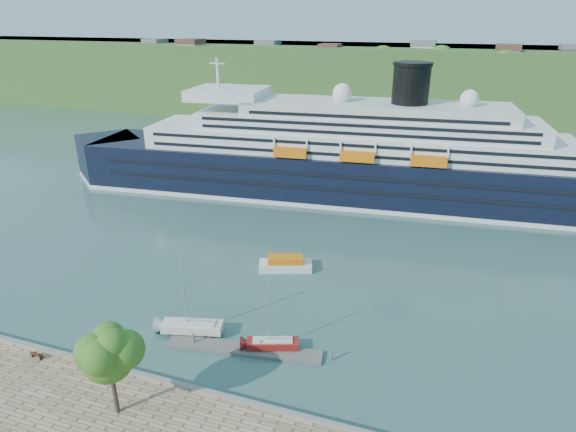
# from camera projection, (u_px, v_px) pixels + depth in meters

# --- Properties ---
(ground) EXTENTS (400.00, 400.00, 0.00)m
(ground) POSITION_uv_depth(u_px,v_px,m) (180.00, 392.00, 46.85)
(ground) COLOR #31584E
(ground) RESTS_ON ground
(far_hillside) EXTENTS (400.00, 50.00, 24.00)m
(far_hillside) POSITION_uv_depth(u_px,v_px,m) (391.00, 82.00, 168.78)
(far_hillside) COLOR #345120
(far_hillside) RESTS_ON ground
(quay_coping) EXTENTS (220.00, 0.50, 0.30)m
(quay_coping) POSITION_uv_depth(u_px,v_px,m) (178.00, 384.00, 46.23)
(quay_coping) COLOR slate
(quay_coping) RESTS_ON promenade
(cruise_ship) EXTENTS (118.32, 27.94, 26.33)m
(cruise_ship) POSITION_uv_depth(u_px,v_px,m) (341.00, 131.00, 92.76)
(cruise_ship) COLOR black
(cruise_ship) RESTS_ON ground
(park_bench) EXTENTS (1.41, 0.67, 0.88)m
(park_bench) POSITION_uv_depth(u_px,v_px,m) (37.00, 354.00, 49.79)
(park_bench) COLOR #442213
(park_bench) RESTS_ON promenade
(promenade_tree) EXTENTS (5.88, 5.88, 9.74)m
(promenade_tree) POSITION_uv_depth(u_px,v_px,m) (110.00, 368.00, 41.33)
(promenade_tree) COLOR #265C18
(promenade_tree) RESTS_ON promenade
(floating_pontoon) EXTENTS (17.30, 4.71, 0.38)m
(floating_pontoon) POSITION_uv_depth(u_px,v_px,m) (244.00, 349.00, 52.51)
(floating_pontoon) COLOR slate
(floating_pontoon) RESTS_ON ground
(sailboat_white_near) EXTENTS (7.95, 3.95, 9.90)m
(sailboat_white_near) POSITION_uv_depth(u_px,v_px,m) (190.00, 297.00, 53.41)
(sailboat_white_near) COLOR silver
(sailboat_white_near) RESTS_ON ground
(sailboat_red) EXTENTS (6.46, 3.69, 8.05)m
(sailboat_red) POSITION_uv_depth(u_px,v_px,m) (272.00, 319.00, 51.16)
(sailboat_red) COLOR maroon
(sailboat_red) RESTS_ON ground
(tender_launch) EXTENTS (8.02, 4.94, 2.10)m
(tender_launch) POSITION_uv_depth(u_px,v_px,m) (285.00, 263.00, 68.88)
(tender_launch) COLOR orange
(tender_launch) RESTS_ON ground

